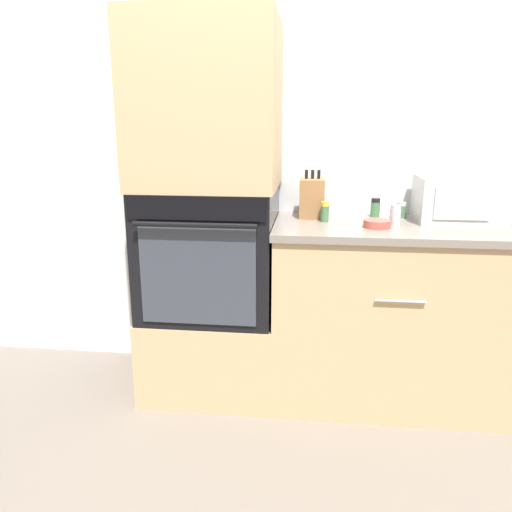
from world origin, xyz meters
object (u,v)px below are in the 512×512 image
object	(u,v)px
condiment_jar_near	(395,215)
condiment_jar_mid	(375,208)
wall_oven	(210,250)
knife_block	(312,198)
microwave	(459,199)
condiment_jar_back	(401,210)
bowl	(377,224)
condiment_jar_far	(325,212)

from	to	relation	value
condiment_jar_near	condiment_jar_mid	world-z (taller)	same
wall_oven	knife_block	distance (m)	0.59
wall_oven	microwave	bearing A→B (deg)	5.29
knife_block	condiment_jar_back	xyz separation A→B (m)	(0.46, 0.04, -0.06)
condiment_jar_back	condiment_jar_near	bearing A→B (deg)	-106.41
wall_oven	condiment_jar_mid	bearing A→B (deg)	12.63
knife_block	bowl	world-z (taller)	knife_block
knife_block	condiment_jar_mid	world-z (taller)	knife_block
condiment_jar_near	condiment_jar_far	bearing A→B (deg)	171.42
knife_block	condiment_jar_mid	xyz separation A→B (m)	(0.33, 0.04, -0.05)
knife_block	bowl	xyz separation A→B (m)	(0.31, -0.23, -0.08)
bowl	condiment_jar_near	xyz separation A→B (m)	(0.09, 0.06, 0.03)
condiment_jar_far	condiment_jar_near	bearing A→B (deg)	-8.58
condiment_jar_back	knife_block	bearing A→B (deg)	-174.71
wall_oven	condiment_jar_back	size ratio (longest dim) A/B	8.29
condiment_jar_far	condiment_jar_back	xyz separation A→B (m)	(0.40, 0.16, -0.01)
microwave	bowl	size ratio (longest dim) A/B	3.19
microwave	condiment_jar_back	size ratio (longest dim) A/B	5.10
bowl	condiment_jar_far	distance (m)	0.27
condiment_jar_back	wall_oven	bearing A→B (deg)	-169.15
microwave	condiment_jar_far	xyz separation A→B (m)	(-0.66, -0.09, -0.06)
bowl	condiment_jar_far	xyz separation A→B (m)	(-0.24, 0.11, 0.03)
knife_block	condiment_jar_back	world-z (taller)	knife_block
condiment_jar_mid	condiment_jar_near	bearing A→B (deg)	-71.48
wall_oven	bowl	world-z (taller)	wall_oven
bowl	condiment_jar_far	bearing A→B (deg)	154.80
condiment_jar_near	condiment_jar_far	distance (m)	0.34
microwave	knife_block	size ratio (longest dim) A/B	1.66
microwave	condiment_jar_near	xyz separation A→B (m)	(-0.32, -0.14, -0.06)
condiment_jar_near	bowl	bearing A→B (deg)	-145.07
condiment_jar_near	condiment_jar_mid	bearing A→B (deg)	108.52
microwave	condiment_jar_mid	distance (m)	0.41
condiment_jar_near	condiment_jar_back	distance (m)	0.22
microwave	condiment_jar_mid	bearing A→B (deg)	169.35
condiment_jar_far	condiment_jar_back	distance (m)	0.43
knife_block	microwave	bearing A→B (deg)	-2.33
bowl	condiment_jar_near	world-z (taller)	condiment_jar_near
bowl	condiment_jar_back	distance (m)	0.31
condiment_jar_far	condiment_jar_back	bearing A→B (deg)	21.77
condiment_jar_near	knife_block	bearing A→B (deg)	157.50
wall_oven	condiment_jar_back	distance (m)	1.01
knife_block	condiment_jar_mid	size ratio (longest dim) A/B	2.50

